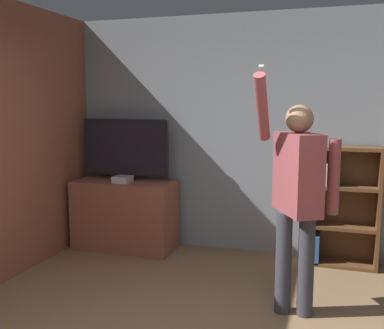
{
  "coord_description": "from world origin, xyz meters",
  "views": [
    {
      "loc": [
        0.89,
        -2.19,
        1.74
      ],
      "look_at": [
        -0.4,
        1.86,
        1.13
      ],
      "focal_mm": 42.0,
      "sensor_mm": 36.0,
      "label": 1
    }
  ],
  "objects": [
    {
      "name": "wall_back",
      "position": [
        0.01,
        2.85,
        1.35
      ],
      "size": [
        6.18,
        0.09,
        2.7
      ],
      "color": "gray",
      "rests_on": "ground_plane"
    },
    {
      "name": "tv_ledge",
      "position": [
        -1.42,
        2.48,
        0.41
      ],
      "size": [
        1.18,
        0.53,
        0.81
      ],
      "color": "#93513D",
      "rests_on": "ground_plane"
    },
    {
      "name": "bookshelf",
      "position": [
        0.91,
        2.67,
        0.63
      ],
      "size": [
        0.78,
        0.28,
        1.27
      ],
      "color": "brown",
      "rests_on": "ground_plane"
    },
    {
      "name": "television",
      "position": [
        -1.42,
        2.53,
        1.18
      ],
      "size": [
        1.06,
        0.22,
        0.72
      ],
      "color": "black",
      "rests_on": "tv_ledge"
    },
    {
      "name": "person",
      "position": [
        0.63,
        1.38,
        1.05
      ],
      "size": [
        0.64,
        0.59,
        2.0
      ],
      "rotation": [
        0.0,
        0.0,
        -1.06
      ],
      "color": "#383842",
      "rests_on": "ground_plane"
    },
    {
      "name": "wall_side_brick",
      "position": [
        -2.12,
        1.41,
        1.35
      ],
      "size": [
        0.06,
        4.42,
        2.7
      ],
      "color": "#93513D",
      "rests_on": "ground_plane"
    },
    {
      "name": "game_console",
      "position": [
        -1.4,
        2.39,
        0.85
      ],
      "size": [
        0.19,
        0.2,
        0.07
      ],
      "color": "silver",
      "rests_on": "tv_ledge"
    }
  ]
}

